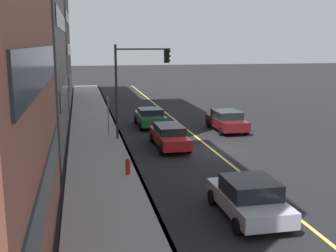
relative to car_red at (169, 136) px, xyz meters
The scene contains 12 objects.
ground 2.84m from the car_red, 117.74° to the right, with size 200.00×200.00×0.00m, color black.
sidewalk_slab 4.60m from the car_red, 106.30° to the left, with size 80.00×3.54×0.15m, color gray.
curb_edge 3.04m from the car_red, 115.50° to the left, with size 80.00×0.16×0.15m, color slate.
lane_stripe_center 2.84m from the car_red, 117.74° to the right, with size 80.00×0.16×0.01m, color #D8CC4C.
building_glass_right 26.96m from the car_red, 28.53° to the left, with size 16.92×11.94×17.86m.
car_red is the anchor object (origin of this frame).
car_silver 10.98m from the car_red, behind, with size 4.23×2.13×1.47m.
car_green 6.79m from the car_red, ahead, with size 4.22×2.10×1.45m.
car_maroon 6.62m from the car_red, 51.81° to the right, with size 4.52×2.10×1.50m.
traffic_light_mast 4.65m from the car_red, 33.92° to the left, with size 0.28×3.69×6.29m.
street_sign_post 5.17m from the car_red, 43.59° to the left, with size 0.60×0.08×2.87m.
fire_hydrant 6.25m from the car_red, 149.16° to the left, with size 0.24×0.24×0.94m.
Camera 1 is at (-23.50, 7.73, 6.38)m, focal length 44.83 mm.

